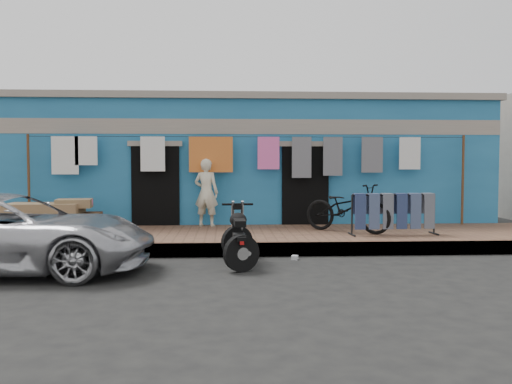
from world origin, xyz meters
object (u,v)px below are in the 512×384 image
seated_person (206,193)px  motorcycle (239,235)px  jeans_rack (393,213)px  car (8,232)px  bicycle (347,203)px  charpoy (54,216)px

seated_person → motorcycle: seated_person is taller
jeans_rack → car: bearing=-161.6°
car → seated_person: seated_person is taller
motorcycle → jeans_rack: size_ratio=0.86×
seated_person → motorcycle: size_ratio=0.99×
bicycle → motorcycle: (-2.32, -2.21, -0.37)m
car → jeans_rack: (6.72, 2.23, 0.05)m
bicycle → seated_person: bearing=107.2°
bicycle → charpoy: 6.19m
car → charpoy: bearing=6.2°
bicycle → jeans_rack: (0.84, -0.47, -0.19)m
seated_person → jeans_rack: (3.82, -1.68, -0.34)m
bicycle → charpoy: bearing=125.0°
seated_person → jeans_rack: 4.19m
car → motorcycle: size_ratio=2.90×
seated_person → charpoy: 3.30m
car → motorcycle: (3.56, 0.50, -0.14)m
charpoy → jeans_rack: bearing=-7.5°
bicycle → charpoy: bicycle is taller
car → bicycle: bearing=-64.4°
car → seated_person: size_ratio=2.91×
charpoy → jeans_rack: 7.07m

